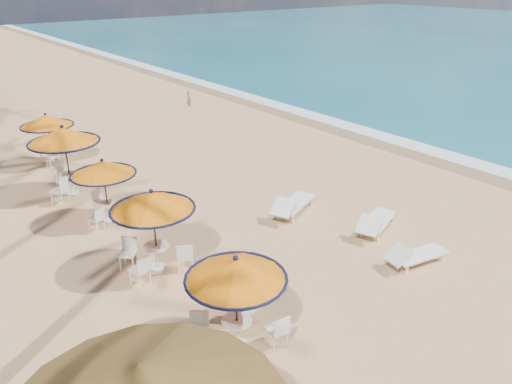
{
  "coord_description": "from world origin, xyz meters",
  "views": [
    {
      "loc": [
        -10.31,
        -7.06,
        7.47
      ],
      "look_at": [
        -1.52,
        4.09,
        1.2
      ],
      "focal_mm": 35.0,
      "sensor_mm": 36.0,
      "label": 1
    }
  ],
  "objects_px": {
    "station_2": "(104,176)",
    "lounger_far": "(292,204)",
    "lounger_near": "(415,255)",
    "station_1": "(152,212)",
    "station_4": "(47,127)",
    "lounger_mid": "(376,222)",
    "station_3": "(63,144)",
    "station_0": "(237,280)"
  },
  "relations": [
    {
      "from": "station_2",
      "to": "station_3",
      "type": "distance_m",
      "value": 2.98
    },
    {
      "from": "station_3",
      "to": "lounger_mid",
      "type": "bearing_deg",
      "value": -53.86
    },
    {
      "from": "station_0",
      "to": "station_4",
      "type": "xyz_separation_m",
      "value": [
        0.49,
        13.91,
        -0.02
      ]
    },
    {
      "from": "station_2",
      "to": "lounger_mid",
      "type": "distance_m",
      "value": 8.67
    },
    {
      "from": "station_4",
      "to": "station_1",
      "type": "bearing_deg",
      "value": -92.51
    },
    {
      "from": "station_2",
      "to": "lounger_mid",
      "type": "relative_size",
      "value": 1.0
    },
    {
      "from": "station_2",
      "to": "lounger_mid",
      "type": "bearing_deg",
      "value": -43.4
    },
    {
      "from": "station_2",
      "to": "lounger_mid",
      "type": "height_order",
      "value": "station_2"
    },
    {
      "from": "station_1",
      "to": "lounger_far",
      "type": "distance_m",
      "value": 5.35
    },
    {
      "from": "station_4",
      "to": "lounger_near",
      "type": "distance_m",
      "value": 15.34
    },
    {
      "from": "lounger_near",
      "to": "station_4",
      "type": "bearing_deg",
      "value": 121.38
    },
    {
      "from": "station_2",
      "to": "lounger_near",
      "type": "relative_size",
      "value": 1.09
    },
    {
      "from": "lounger_near",
      "to": "lounger_mid",
      "type": "height_order",
      "value": "lounger_mid"
    },
    {
      "from": "lounger_near",
      "to": "station_1",
      "type": "bearing_deg",
      "value": 154.48
    },
    {
      "from": "station_2",
      "to": "station_0",
      "type": "bearing_deg",
      "value": -91.62
    },
    {
      "from": "station_0",
      "to": "station_3",
      "type": "height_order",
      "value": "station_3"
    },
    {
      "from": "lounger_mid",
      "to": "lounger_far",
      "type": "distance_m",
      "value": 2.81
    },
    {
      "from": "station_0",
      "to": "lounger_near",
      "type": "distance_m",
      "value": 5.93
    },
    {
      "from": "lounger_mid",
      "to": "station_2",
      "type": "bearing_deg",
      "value": 116.1
    },
    {
      "from": "station_4",
      "to": "lounger_near",
      "type": "bearing_deg",
      "value": -69.84
    },
    {
      "from": "station_1",
      "to": "station_2",
      "type": "bearing_deg",
      "value": 87.48
    },
    {
      "from": "station_0",
      "to": "lounger_far",
      "type": "bearing_deg",
      "value": 37.64
    },
    {
      "from": "lounger_far",
      "to": "station_3",
      "type": "bearing_deg",
      "value": 106.83
    },
    {
      "from": "lounger_far",
      "to": "station_0",
      "type": "bearing_deg",
      "value": -165.16
    },
    {
      "from": "station_1",
      "to": "lounger_near",
      "type": "bearing_deg",
      "value": -36.74
    },
    {
      "from": "lounger_near",
      "to": "lounger_mid",
      "type": "xyz_separation_m",
      "value": [
        0.68,
        1.93,
        0.03
      ]
    },
    {
      "from": "lounger_near",
      "to": "lounger_mid",
      "type": "distance_m",
      "value": 2.05
    },
    {
      "from": "lounger_mid",
      "to": "station_3",
      "type": "bearing_deg",
      "value": 105.64
    },
    {
      "from": "station_1",
      "to": "lounger_near",
      "type": "xyz_separation_m",
      "value": [
        5.71,
        -4.26,
        -1.41
      ]
    },
    {
      "from": "station_1",
      "to": "station_2",
      "type": "height_order",
      "value": "station_1"
    },
    {
      "from": "station_3",
      "to": "station_4",
      "type": "xyz_separation_m",
      "value": [
        0.51,
        3.57,
        -0.28
      ]
    },
    {
      "from": "station_2",
      "to": "lounger_near",
      "type": "distance_m",
      "value": 9.68
    },
    {
      "from": "station_3",
      "to": "station_1",
      "type": "bearing_deg",
      "value": -89.37
    },
    {
      "from": "station_3",
      "to": "lounger_far",
      "type": "distance_m",
      "value": 8.36
    },
    {
      "from": "station_1",
      "to": "lounger_mid",
      "type": "bearing_deg",
      "value": -20.02
    },
    {
      "from": "lounger_mid",
      "to": "lounger_far",
      "type": "bearing_deg",
      "value": 95.39
    },
    {
      "from": "station_0",
      "to": "station_3",
      "type": "xyz_separation_m",
      "value": [
        -0.02,
        10.35,
        0.26
      ]
    },
    {
      "from": "station_3",
      "to": "lounger_near",
      "type": "distance_m",
      "value": 12.34
    },
    {
      "from": "station_3",
      "to": "lounger_mid",
      "type": "height_order",
      "value": "station_3"
    },
    {
      "from": "station_3",
      "to": "lounger_far",
      "type": "relative_size",
      "value": 1.15
    },
    {
      "from": "station_2",
      "to": "lounger_far",
      "type": "bearing_deg",
      "value": -33.92
    },
    {
      "from": "lounger_near",
      "to": "lounger_far",
      "type": "height_order",
      "value": "lounger_far"
    }
  ]
}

